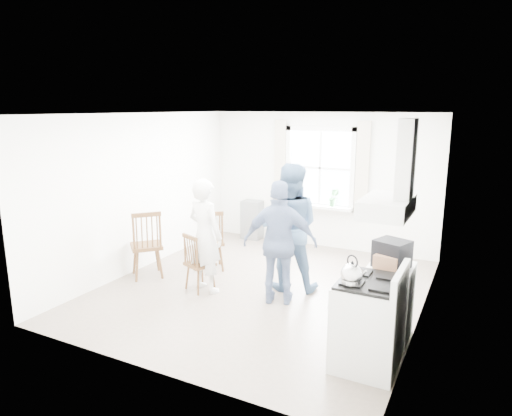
{
  "coord_description": "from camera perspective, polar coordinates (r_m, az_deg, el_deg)",
  "views": [
    {
      "loc": [
        2.87,
        -5.81,
        2.69
      ],
      "look_at": [
        -0.22,
        0.2,
        1.19
      ],
      "focal_mm": 32.0,
      "sensor_mm": 36.0,
      "label": 1
    }
  ],
  "objects": [
    {
      "name": "room_shell",
      "position": [
        6.63,
        0.87,
        0.4
      ],
      "size": [
        4.62,
        5.12,
        2.64
      ],
      "color": "gray",
      "rests_on": "ground"
    },
    {
      "name": "kettle",
      "position": [
        4.7,
        11.88,
        -8.17
      ],
      "size": [
        0.22,
        0.22,
        0.32
      ],
      "color": "silver",
      "rests_on": "gas_stove"
    },
    {
      "name": "potted_plant",
      "position": [
        8.72,
        9.67,
        1.32
      ],
      "size": [
        0.22,
        0.22,
        0.35
      ],
      "primitive_type": "imported",
      "rotation": [
        0.0,
        0.0,
        0.14
      ],
      "color": "#337439",
      "rests_on": "window_assembly"
    },
    {
      "name": "person_left",
      "position": [
        6.74,
        -6.37,
        -3.44
      ],
      "size": [
        0.75,
        0.75,
        1.7
      ],
      "primitive_type": "imported",
      "rotation": [
        0.0,
        0.0,
        2.9
      ],
      "color": "white",
      "rests_on": "ground"
    },
    {
      "name": "low_cabinet",
      "position": [
        5.7,
        16.28,
        -11.18
      ],
      "size": [
        0.5,
        0.55,
        0.9
      ],
      "primitive_type": "cube",
      "color": "white",
      "rests_on": "ground"
    },
    {
      "name": "windsor_chair_b",
      "position": [
        6.8,
        -7.73,
        -6.04
      ],
      "size": [
        0.48,
        0.48,
        0.88
      ],
      "color": "#4E3119",
      "rests_on": "ground"
    },
    {
      "name": "windsor_chair_a",
      "position": [
        7.56,
        -5.73,
        -3.31
      ],
      "size": [
        0.61,
        0.61,
        1.04
      ],
      "color": "#4E3119",
      "rests_on": "ground"
    },
    {
      "name": "windsor_chair_c",
      "position": [
        7.39,
        -13.49,
        -3.63
      ],
      "size": [
        0.65,
        0.65,
        1.11
      ],
      "color": "#4E3119",
      "rests_on": "ground"
    },
    {
      "name": "person_mid",
      "position": [
        6.76,
        4.14,
        -2.42
      ],
      "size": [
        1.15,
        1.15,
        1.9
      ],
      "primitive_type": "imported",
      "rotation": [
        0.0,
        0.0,
        3.43
      ],
      "color": "#4A678A",
      "rests_on": "ground"
    },
    {
      "name": "window_assembly",
      "position": [
        8.83,
        7.95,
        4.4
      ],
      "size": [
        1.88,
        0.24,
        1.7
      ],
      "color": "white",
      "rests_on": "room_shell"
    },
    {
      "name": "gas_stove",
      "position": [
        5.07,
        13.92,
        -13.69
      ],
      "size": [
        0.68,
        0.76,
        1.12
      ],
      "color": "silver",
      "rests_on": "ground"
    },
    {
      "name": "person_right",
      "position": [
        6.28,
        3.02,
        -4.38
      ],
      "size": [
        1.28,
        1.28,
        1.74
      ],
      "primitive_type": "imported",
      "rotation": [
        0.0,
        0.0,
        3.46
      ],
      "color": "navy",
      "rests_on": "ground"
    },
    {
      "name": "cardboard_box",
      "position": [
        5.35,
        16.08,
        -6.58
      ],
      "size": [
        0.29,
        0.23,
        0.17
      ],
      "primitive_type": "cube",
      "rotation": [
        0.0,
        0.0,
        -0.14
      ],
      "color": "#8F6245",
      "rests_on": "low_cabinet"
    },
    {
      "name": "shelf_unit",
      "position": [
        9.47,
        -0.5,
        -1.47
      ],
      "size": [
        0.4,
        0.3,
        0.8
      ],
      "primitive_type": "cube",
      "color": "slate",
      "rests_on": "ground"
    },
    {
      "name": "stereo_stack",
      "position": [
        5.44,
        16.63,
        -5.49
      ],
      "size": [
        0.44,
        0.42,
        0.31
      ],
      "color": "black",
      "rests_on": "low_cabinet"
    },
    {
      "name": "range_hood",
      "position": [
        4.6,
        16.79,
        2.08
      ],
      "size": [
        0.45,
        0.76,
        0.94
      ],
      "color": "white",
      "rests_on": "room_shell"
    }
  ]
}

